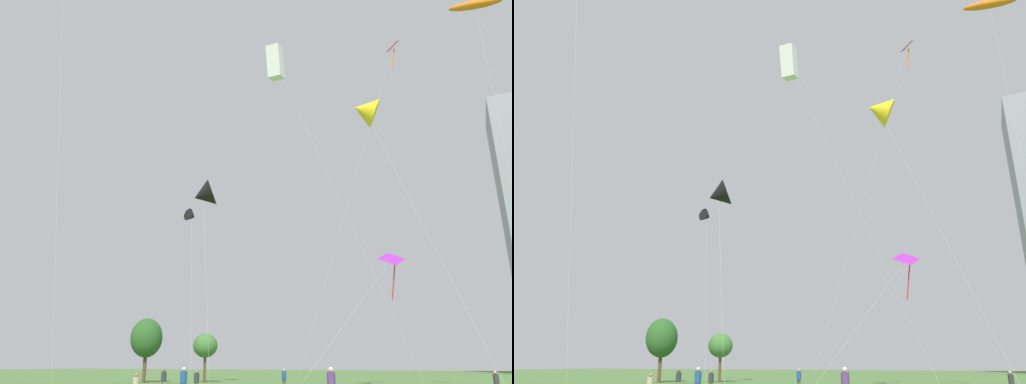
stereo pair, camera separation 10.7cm
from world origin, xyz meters
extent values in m
cylinder|color=#1E478C|center=(-4.11, 23.39, 1.11)|extent=(0.36, 0.36, 0.63)
sphere|color=tan|center=(-4.11, 23.39, 1.53)|extent=(0.22, 0.22, 0.22)
cylinder|color=#2D2D33|center=(-7.03, 14.61, 1.09)|extent=(0.36, 0.36, 0.62)
sphere|color=#997051|center=(-7.03, 14.61, 1.51)|extent=(0.21, 0.21, 0.21)
cylinder|color=tan|center=(-5.83, 6.51, 1.06)|extent=(0.35, 0.35, 0.60)
sphere|color=#997051|center=(-5.83, 6.51, 1.47)|extent=(0.21, 0.21, 0.21)
cylinder|color=#1E478C|center=(-5.92, 11.25, 1.24)|extent=(0.41, 0.41, 0.70)
sphere|color=beige|center=(-5.92, 11.25, 1.71)|extent=(0.24, 0.24, 0.24)
cylinder|color=#593372|center=(3.95, 9.27, 1.27)|extent=(0.42, 0.42, 0.72)
sphere|color=beige|center=(3.95, 9.27, 1.75)|extent=(0.25, 0.25, 0.25)
cylinder|color=#2D2D33|center=(11.42, 21.81, 1.07)|extent=(0.35, 0.35, 0.61)
sphere|color=tan|center=(11.42, 21.81, 1.48)|extent=(0.21, 0.21, 0.21)
cylinder|color=#2D2D33|center=(-10.12, 15.23, 1.12)|extent=(0.37, 0.37, 0.64)
sphere|color=brown|center=(-10.12, 15.23, 1.55)|extent=(0.22, 0.22, 0.22)
cylinder|color=silver|center=(1.87, 21.26, 5.04)|extent=(6.40, 6.45, 10.08)
pyramid|color=purple|center=(5.07, 24.46, 10.11)|extent=(2.19, 2.23, 1.14)
cylinder|color=red|center=(5.06, 24.48, 8.29)|extent=(0.66, 0.65, 2.89)
cylinder|color=silver|center=(-13.10, 25.77, 9.80)|extent=(4.05, 4.46, 19.61)
cone|color=black|center=(-15.12, 28.00, 19.60)|extent=(3.85, 3.85, 3.48)
cylinder|color=silver|center=(-9.64, 2.28, 16.62)|extent=(1.29, 5.91, 33.24)
cylinder|color=silver|center=(5.47, 9.07, 9.07)|extent=(5.95, 6.00, 18.15)
cube|color=white|center=(2.50, 6.08, 18.15)|extent=(0.79, 1.12, 2.00)
cylinder|color=silver|center=(-17.90, 30.72, 9.78)|extent=(5.32, 7.17, 19.56)
cone|color=black|center=(-20.56, 34.30, 19.56)|extent=(1.89, 1.72, 1.74)
cylinder|color=silver|center=(8.32, 20.18, 11.09)|extent=(7.67, 2.04, 22.19)
cone|color=yellow|center=(4.50, 21.19, 22.19)|extent=(3.22, 3.17, 2.98)
cylinder|color=silver|center=(14.43, 21.73, 14.63)|extent=(0.76, 2.43, 29.26)
ellipsoid|color=orange|center=(14.06, 20.52, 29.26)|extent=(4.25, 1.64, 1.77)
cylinder|color=silver|center=(2.15, 21.77, 13.71)|extent=(10.37, 2.15, 27.42)
pyramid|color=#E5598C|center=(7.31, 20.68, 27.45)|extent=(1.52, 1.51, 1.14)
cylinder|color=orange|center=(7.33, 20.70, 26.26)|extent=(0.41, 0.21, 1.70)
cylinder|color=brown|center=(-18.49, 35.29, 1.49)|extent=(0.30, 0.30, 2.98)
ellipsoid|color=#3D7033|center=(-18.49, 35.29, 3.97)|extent=(2.81, 2.81, 2.67)
cylinder|color=brown|center=(-23.99, 31.45, 1.76)|extent=(0.40, 0.40, 3.52)
ellipsoid|color=#285623|center=(-23.99, 31.45, 4.77)|extent=(3.58, 3.58, 4.29)
camera|label=1|loc=(11.29, -15.77, 2.06)|focal=34.14mm
camera|label=2|loc=(11.39, -15.73, 2.06)|focal=34.14mm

